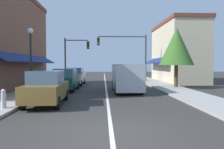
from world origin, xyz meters
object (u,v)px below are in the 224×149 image
at_px(van_in_lane, 126,77).
at_px(tree_right_near, 177,47).
at_px(traffic_signal_left_corner, 74,53).
at_px(parked_car_nearest_left, 47,88).
at_px(fire_hydrant, 3,99).
at_px(traffic_signal_mast_arm, 129,49).
at_px(street_lamp_left_near, 31,50).
at_px(parked_car_second_left, 66,80).
at_px(parked_car_third_left, 75,76).

relative_size(van_in_lane, tree_right_near, 0.97).
bearing_deg(traffic_signal_left_corner, parked_car_nearest_left, -87.64).
distance_m(tree_right_near, fire_hydrant, 14.48).
height_order(van_in_lane, fire_hydrant, van_in_lane).
bearing_deg(traffic_signal_mast_arm, street_lamp_left_near, -123.41).
bearing_deg(fire_hydrant, street_lamp_left_near, 91.80).
height_order(parked_car_nearest_left, tree_right_near, tree_right_near).
height_order(parked_car_second_left, street_lamp_left_near, street_lamp_left_near).
height_order(traffic_signal_left_corner, street_lamp_left_near, traffic_signal_left_corner).
bearing_deg(parked_car_nearest_left, traffic_signal_left_corner, 90.84).
bearing_deg(parked_car_third_left, tree_right_near, -19.49).
relative_size(parked_car_nearest_left, traffic_signal_left_corner, 0.79).
xyz_separation_m(parked_car_second_left, parked_car_third_left, (0.09, 4.94, 0.00)).
distance_m(parked_car_second_left, street_lamp_left_near, 4.27).
bearing_deg(parked_car_nearest_left, street_lamp_left_near, 119.85).
xyz_separation_m(traffic_signal_mast_arm, traffic_signal_left_corner, (-6.54, 0.64, -0.43)).
bearing_deg(tree_right_near, parked_car_nearest_left, -141.20).
relative_size(traffic_signal_left_corner, street_lamp_left_near, 1.19).
bearing_deg(traffic_signal_mast_arm, traffic_signal_left_corner, 174.45).
height_order(parked_car_nearest_left, van_in_lane, van_in_lane).
bearing_deg(parked_car_third_left, fire_hydrant, -96.08).
xyz_separation_m(parked_car_third_left, fire_hydrant, (-1.58, -12.50, -0.33)).
bearing_deg(parked_car_third_left, parked_car_nearest_left, -89.00).
xyz_separation_m(traffic_signal_mast_arm, street_lamp_left_near, (-7.62, -11.55, -0.89)).
relative_size(traffic_signal_mast_arm, traffic_signal_left_corner, 1.11).
distance_m(parked_car_second_left, fire_hydrant, 7.71).
xyz_separation_m(parked_car_third_left, street_lamp_left_near, (-1.72, -8.27, 2.13)).
bearing_deg(street_lamp_left_near, van_in_lane, 21.48).
bearing_deg(tree_right_near, van_in_lane, -154.32).
bearing_deg(parked_car_third_left, street_lamp_left_near, -100.59).
bearing_deg(traffic_signal_left_corner, traffic_signal_mast_arm, -5.55).
bearing_deg(fire_hydrant, traffic_signal_mast_arm, 64.63).
xyz_separation_m(traffic_signal_left_corner, fire_hydrant, (-0.94, -16.42, -2.92)).
bearing_deg(fire_hydrant, parked_car_second_left, 78.86).
bearing_deg(traffic_signal_mast_arm, parked_car_third_left, -150.94).
xyz_separation_m(van_in_lane, traffic_signal_mast_arm, (1.20, 9.02, 2.76)).
bearing_deg(tree_right_near, parked_car_third_left, 159.37).
relative_size(parked_car_third_left, street_lamp_left_near, 0.94).
xyz_separation_m(parked_car_nearest_left, parked_car_second_left, (-0.07, 6.09, 0.00)).
height_order(traffic_signal_left_corner, fire_hydrant, traffic_signal_left_corner).
relative_size(traffic_signal_left_corner, tree_right_near, 0.99).
bearing_deg(van_in_lane, street_lamp_left_near, -159.23).
distance_m(parked_car_nearest_left, fire_hydrant, 2.16).
distance_m(parked_car_second_left, tree_right_near, 9.94).
distance_m(parked_car_third_left, tree_right_near, 10.36).
relative_size(parked_car_second_left, van_in_lane, 0.80).
bearing_deg(parked_car_nearest_left, traffic_signal_mast_arm, 65.99).
height_order(parked_car_second_left, van_in_lane, van_in_lane).
bearing_deg(parked_car_second_left, fire_hydrant, -99.87).
xyz_separation_m(parked_car_third_left, van_in_lane, (4.70, -5.74, 0.27)).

